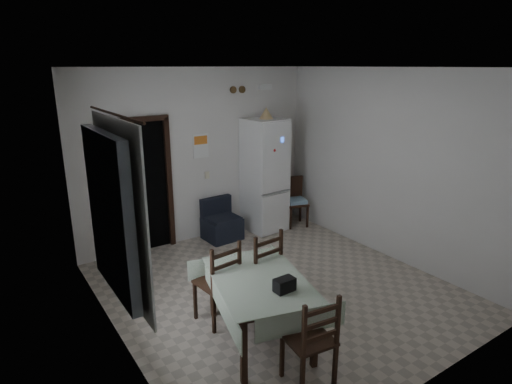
{
  "coord_description": "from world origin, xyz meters",
  "views": [
    {
      "loc": [
        -3.14,
        -4.17,
        2.93
      ],
      "look_at": [
        0.0,
        0.5,
        1.25
      ],
      "focal_mm": 30.0,
      "sensor_mm": 36.0,
      "label": 1
    }
  ],
  "objects": [
    {
      "name": "ground",
      "position": [
        0.0,
        0.0,
        0.0
      ],
      "size": [
        4.5,
        4.5,
        0.0
      ],
      "primitive_type": "plane",
      "color": "#A89B89",
      "rests_on": "ground"
    },
    {
      "name": "vent_right",
      "position": [
        0.88,
        2.23,
        2.52
      ],
      "size": [
        0.12,
        0.03,
        0.12
      ],
      "primitive_type": "cylinder",
      "rotation": [
        1.57,
        0.0,
        0.0
      ],
      "color": "brown",
      "rests_on": "ground"
    },
    {
      "name": "corner_chair",
      "position": [
        1.73,
        1.73,
        0.46
      ],
      "size": [
        0.49,
        0.49,
        0.91
      ],
      "primitive_type": null,
      "rotation": [
        0.0,
        0.0,
        -0.29
      ],
      "color": "black",
      "rests_on": "ground"
    },
    {
      "name": "light_switch",
      "position": [
        0.15,
        2.24,
        1.1
      ],
      "size": [
        0.08,
        0.02,
        0.12
      ],
      "primitive_type": "cube",
      "color": "beige",
      "rests_on": "ground"
    },
    {
      "name": "vent_left",
      "position": [
        0.7,
        2.23,
        2.52
      ],
      "size": [
        0.12,
        0.03,
        0.12
      ],
      "primitive_type": "cylinder",
      "rotation": [
        1.57,
        0.0,
        0.0
      ],
      "color": "brown",
      "rests_on": "ground"
    },
    {
      "name": "dining_chair_far_left",
      "position": [
        -1.02,
        -0.2,
        0.51
      ],
      "size": [
        0.49,
        0.49,
        1.03
      ],
      "primitive_type": null,
      "rotation": [
        0.0,
        0.0,
        3.26
      ],
      "color": "black",
      "rests_on": "ground"
    },
    {
      "name": "tan_cone",
      "position": [
        1.15,
        1.89,
        2.13
      ],
      "size": [
        0.26,
        0.26,
        0.2
      ],
      "primitive_type": "cone",
      "rotation": [
        0.0,
        0.0,
        0.1
      ],
      "color": "tan",
      "rests_on": "fridge"
    },
    {
      "name": "wall_right",
      "position": [
        2.1,
        0.0,
        1.45
      ],
      "size": [
        0.02,
        4.5,
        2.9
      ],
      "primitive_type": null,
      "color": "silver",
      "rests_on": "ground"
    },
    {
      "name": "calendar",
      "position": [
        0.05,
        2.24,
        1.62
      ],
      "size": [
        0.28,
        0.02,
        0.4
      ],
      "primitive_type": "cube",
      "color": "white",
      "rests_on": "ground"
    },
    {
      "name": "emergency_light",
      "position": [
        1.35,
        2.21,
        2.55
      ],
      "size": [
        0.25,
        0.07,
        0.09
      ],
      "primitive_type": "cube",
      "color": "white",
      "rests_on": "ground"
    },
    {
      "name": "wall_front",
      "position": [
        0.0,
        -2.25,
        1.45
      ],
      "size": [
        4.2,
        0.02,
        2.9
      ],
      "primitive_type": null,
      "color": "silver",
      "rests_on": "ground"
    },
    {
      "name": "navy_seat",
      "position": [
        0.25,
        1.93,
        0.35
      ],
      "size": [
        0.62,
        0.6,
        0.71
      ],
      "primitive_type": null,
      "rotation": [
        0.0,
        0.0,
        0.05
      ],
      "color": "black",
      "rests_on": "ground"
    },
    {
      "name": "window_recess",
      "position": [
        -2.15,
        -0.2,
        1.55
      ],
      "size": [
        0.1,
        1.2,
        1.6
      ],
      "primitive_type": "cube",
      "color": "silver",
      "rests_on": "ground"
    },
    {
      "name": "wall_left",
      "position": [
        -2.1,
        0.0,
        1.45
      ],
      "size": [
        0.02,
        4.5,
        2.9
      ],
      "primitive_type": null,
      "color": "silver",
      "rests_on": "ground"
    },
    {
      "name": "curtain",
      "position": [
        -2.04,
        -0.2,
        1.55
      ],
      "size": [
        0.02,
        1.45,
        1.85
      ],
      "primitive_type": "cube",
      "color": "silver",
      "rests_on": "ground"
    },
    {
      "name": "wall_back",
      "position": [
        0.0,
        2.25,
        1.45
      ],
      "size": [
        4.2,
        0.02,
        2.9
      ],
      "primitive_type": null,
      "color": "silver",
      "rests_on": "ground"
    },
    {
      "name": "dining_chair_far_right",
      "position": [
        -0.48,
        -0.25,
        0.53
      ],
      "size": [
        0.5,
        0.5,
        1.06
      ],
      "primitive_type": null,
      "rotation": [
        0.0,
        0.0,
        3.23
      ],
      "color": "black",
      "rests_on": "ground"
    },
    {
      "name": "dining_table",
      "position": [
        -0.82,
        -0.78,
        0.37
      ],
      "size": [
        1.27,
        1.61,
        0.74
      ],
      "primitive_type": null,
      "rotation": [
        0.0,
        0.0,
        -0.26
      ],
      "color": "#9DAD94",
      "rests_on": "ground"
    },
    {
      "name": "curtain_rod",
      "position": [
        -2.03,
        -0.2,
        2.5
      ],
      "size": [
        0.02,
        1.6,
        0.02
      ],
      "primitive_type": "cylinder",
      "rotation": [
        1.57,
        0.0,
        0.0
      ],
      "color": "black",
      "rests_on": "ground"
    },
    {
      "name": "calendar_image",
      "position": [
        0.05,
        2.23,
        1.72
      ],
      "size": [
        0.24,
        0.01,
        0.14
      ],
      "primitive_type": "cube",
      "color": "orange",
      "rests_on": "ground"
    },
    {
      "name": "doorway",
      "position": [
        -1.05,
        2.45,
        1.06
      ],
      "size": [
        1.06,
        0.52,
        2.22
      ],
      "color": "black",
      "rests_on": "ground"
    },
    {
      "name": "black_bag",
      "position": [
        -0.76,
        -1.14,
        0.81
      ],
      "size": [
        0.22,
        0.13,
        0.14
      ],
      "primitive_type": "cube",
      "rotation": [
        0.0,
        0.0,
        0.02
      ],
      "color": "black",
      "rests_on": "dining_table"
    },
    {
      "name": "dining_chair_near_head",
      "position": [
        -0.82,
        -1.61,
        0.49
      ],
      "size": [
        0.47,
        0.47,
        0.98
      ],
      "primitive_type": null,
      "rotation": [
        0.0,
        0.0,
        3.02
      ],
      "color": "black",
      "rests_on": "ground"
    },
    {
      "name": "ceiling",
      "position": [
        0.0,
        0.0,
        2.9
      ],
      "size": [
        4.2,
        4.5,
        0.02
      ],
      "primitive_type": null,
      "color": "white",
      "rests_on": "ground"
    },
    {
      "name": "fridge",
      "position": [
        1.15,
        1.93,
        1.02
      ],
      "size": [
        0.7,
        0.7,
        2.03
      ],
      "primitive_type": null,
      "rotation": [
        0.0,
        0.0,
        0.06
      ],
      "color": "white",
      "rests_on": "ground"
    }
  ]
}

